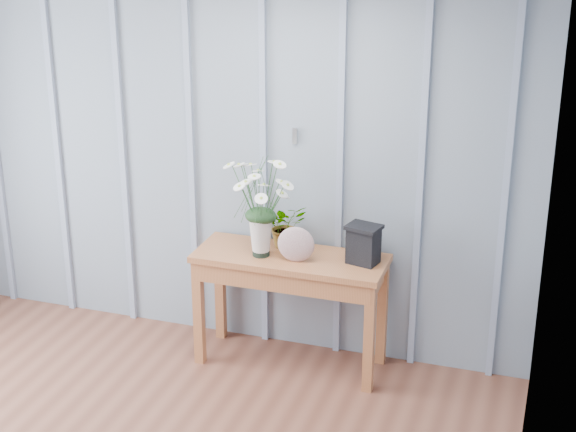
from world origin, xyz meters
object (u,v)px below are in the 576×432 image
(felt_disc_vessel, at_px, (296,244))
(carved_box, at_px, (363,244))
(sideboard, at_px, (291,272))
(daisy_vase, at_px, (260,190))

(felt_disc_vessel, bearing_deg, carved_box, 7.94)
(sideboard, height_order, felt_disc_vessel, felt_disc_vessel)
(sideboard, distance_m, daisy_vase, 0.57)
(daisy_vase, distance_m, carved_box, 0.70)
(daisy_vase, distance_m, felt_disc_vessel, 0.39)
(felt_disc_vessel, distance_m, carved_box, 0.41)
(sideboard, xyz_separation_m, daisy_vase, (-0.17, -0.05, 0.54))
(daisy_vase, xyz_separation_m, felt_disc_vessel, (0.24, -0.03, -0.31))
(daisy_vase, bearing_deg, carved_box, 7.64)
(carved_box, bearing_deg, sideboard, -176.08)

